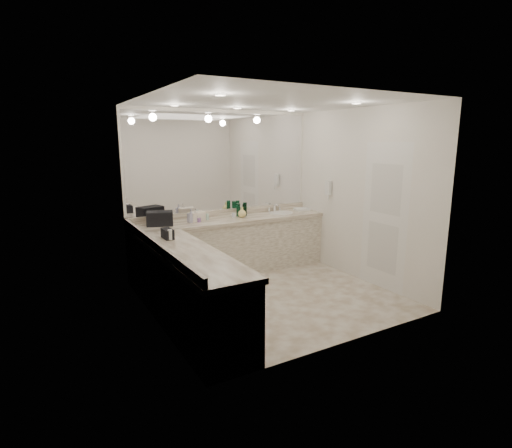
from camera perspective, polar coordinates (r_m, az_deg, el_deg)
floor at (r=5.64m, az=2.10°, el=-10.24°), size 3.20×3.20×0.00m
ceiling at (r=5.25m, az=2.33°, el=17.09°), size 3.20×3.20×0.00m
wall_back at (r=6.59m, az=-4.76°, el=4.67°), size 3.20×0.02×2.60m
wall_left at (r=4.65m, az=-14.74°, el=1.30°), size 0.02×3.00×2.60m
wall_right at (r=6.28m, az=14.70°, el=3.96°), size 0.02×3.00×2.60m
vanity_back_base at (r=6.50m, az=-3.49°, el=-3.34°), size 3.20×0.60×0.84m
vanity_back_top at (r=6.39m, az=-3.50°, el=0.54°), size 3.20×0.64×0.06m
vanity_left_base at (r=4.70m, az=-9.60°, el=-9.53°), size 0.60×2.40×0.84m
vanity_left_top at (r=4.56m, az=-9.68°, el=-4.23°), size 0.64×2.42×0.06m
backsplash_back at (r=6.63m, az=-4.63°, el=1.65°), size 3.20×0.04×0.10m
backsplash_left at (r=4.73m, az=-14.28°, el=-2.84°), size 0.04×3.00×0.10m
mirror_back at (r=6.54m, az=-4.78°, el=8.79°), size 3.12×0.01×1.55m
mirror_left at (r=4.59m, az=-14.91°, el=7.15°), size 0.01×2.92×1.55m
sink at (r=6.86m, az=3.58°, el=1.54°), size 0.44×0.44×0.03m
faucet at (r=7.02m, az=2.64°, el=2.41°), size 0.24×0.16×0.14m
wall_phone at (r=6.76m, az=10.29°, el=5.12°), size 0.06×0.10×0.24m
door at (r=5.97m, az=17.84°, el=0.95°), size 0.02×0.82×2.10m
black_toiletry_bag at (r=5.99m, az=-13.57°, el=0.81°), size 0.43×0.34×0.21m
black_bag_spill at (r=5.18m, az=-12.53°, el=-1.34°), size 0.11×0.24×0.13m
cream_cosmetic_case at (r=6.20m, az=-8.49°, el=1.04°), size 0.28×0.22×0.14m
hand_towel at (r=7.16m, az=6.56°, el=2.13°), size 0.28×0.22×0.04m
lotion_left at (r=5.08m, az=-12.19°, el=-1.56°), size 0.06×0.06×0.13m
soap_bottle_a at (r=6.14m, az=-8.60°, el=1.24°), size 0.09×0.09×0.21m
soap_bottle_b at (r=6.11m, az=-9.26°, el=1.16°), size 0.11×0.11×0.20m
soap_bottle_c at (r=6.45m, az=-2.01°, el=1.71°), size 0.17×0.17×0.17m
green_bottle_0 at (r=6.55m, az=-2.54°, el=2.03°), size 0.06×0.06×0.21m
green_bottle_1 at (r=6.59m, az=-1.64°, el=2.02°), size 0.07×0.07×0.19m
green_bottle_2 at (r=6.66m, az=-1.59°, el=2.20°), size 0.06×0.06×0.21m
amenity_bottle_0 at (r=6.47m, az=-3.27°, el=1.27°), size 0.04×0.04×0.07m
amenity_bottle_1 at (r=6.24m, az=-8.44°, el=0.89°), size 0.07×0.07×0.09m
amenity_bottle_2 at (r=5.92m, az=-14.03°, el=0.30°), size 0.06×0.06×0.14m
amenity_bottle_3 at (r=6.29m, az=-6.97°, el=1.02°), size 0.05×0.05×0.10m
amenity_bottle_4 at (r=6.50m, az=-3.03°, el=1.31°), size 0.04×0.04×0.07m
amenity_bottle_5 at (r=6.14m, az=-8.17°, el=0.57°), size 0.06×0.06×0.06m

